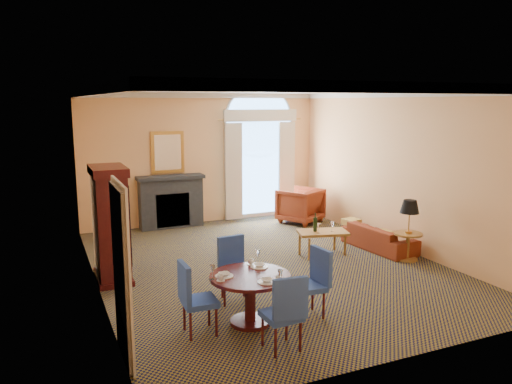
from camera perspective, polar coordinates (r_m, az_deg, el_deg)
name	(u,v)px	position (r m, az deg, el deg)	size (l,w,h in m)	color
ground	(267,265)	(9.36, 1.24, -8.36)	(7.50, 7.50, 0.00)	black
room_envelope	(251,128)	(9.48, -0.55, 7.37)	(6.04, 7.52, 3.45)	#FFBD79
armoire	(111,226)	(8.72, -16.28, -3.75)	(0.56, 0.99, 1.95)	#370C0C
dining_table	(250,288)	(6.86, -0.67, -10.88)	(1.10, 1.10, 0.89)	#370C0C
dining_chair_north	(233,264)	(7.67, -2.68, -8.25)	(0.53, 0.53, 0.98)	#264597
dining_chair_south	(286,309)	(6.12, 3.41, -13.18)	(0.46, 0.47, 0.98)	#264597
dining_chair_east	(314,278)	(7.15, 6.64, -9.71)	(0.48, 0.47, 0.98)	#264597
dining_chair_west	(192,294)	(6.59, -7.27, -11.49)	(0.46, 0.45, 0.98)	#264597
sofa	(379,237)	(10.59, 13.87, -5.06)	(1.67, 0.65, 0.49)	maroon
armchair	(300,205)	(12.53, 5.06, -1.53)	(0.93, 0.96, 0.87)	maroon
coffee_table	(322,233)	(9.92, 7.59, -4.65)	(1.07, 0.77, 0.85)	olive
side_table	(409,222)	(9.89, 17.07, -3.31)	(0.53, 0.53, 1.15)	olive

